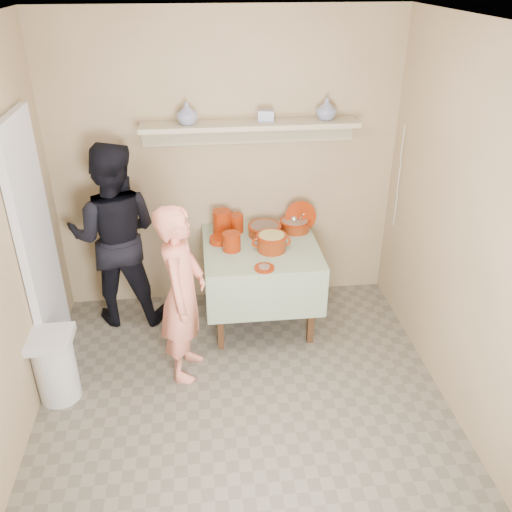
{
  "coord_description": "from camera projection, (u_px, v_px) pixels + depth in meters",
  "views": [
    {
      "loc": [
        -0.24,
        -2.76,
        2.89
      ],
      "look_at": [
        0.15,
        0.75,
        0.95
      ],
      "focal_mm": 38.0,
      "sensor_mm": 36.0,
      "label": 1
    }
  ],
  "objects": [
    {
      "name": "ground",
      "position": [
        247.0,
        426.0,
        3.82
      ],
      "size": [
        3.5,
        3.5,
        0.0
      ],
      "primitive_type": "plane",
      "color": "#6A6353",
      "rests_on": "ground"
    },
    {
      "name": "tile_panel",
      "position": [
        38.0,
        249.0,
        4.02
      ],
      "size": [
        0.06,
        0.7,
        2.0
      ],
      "primitive_type": "cube",
      "color": "silver",
      "rests_on": "ground"
    },
    {
      "name": "plate_stack_a",
      "position": [
        222.0,
        222.0,
        4.73
      ],
      "size": [
        0.16,
        0.16,
        0.22
      ],
      "primitive_type": "cylinder",
      "color": "maroon",
      "rests_on": "serving_table"
    },
    {
      "name": "plate_stack_b",
      "position": [
        236.0,
        223.0,
        4.78
      ],
      "size": [
        0.14,
        0.14,
        0.16
      ],
      "primitive_type": "cylinder",
      "color": "maroon",
      "rests_on": "serving_table"
    },
    {
      "name": "bowl_stack",
      "position": [
        231.0,
        242.0,
        4.48
      ],
      "size": [
        0.15,
        0.15,
        0.15
      ],
      "primitive_type": "cylinder",
      "color": "maroon",
      "rests_on": "serving_table"
    },
    {
      "name": "empty_bowl",
      "position": [
        220.0,
        240.0,
        4.62
      ],
      "size": [
        0.18,
        0.18,
        0.05
      ],
      "primitive_type": "cylinder",
      "color": "maroon",
      "rests_on": "serving_table"
    },
    {
      "name": "propped_lid",
      "position": [
        301.0,
        217.0,
        4.82
      ],
      "size": [
        0.28,
        0.1,
        0.27
      ],
      "primitive_type": "cylinder",
      "rotation": [
        1.29,
        0.0,
        -0.01
      ],
      "color": "maroon",
      "rests_on": "serving_table"
    },
    {
      "name": "vase_right",
      "position": [
        326.0,
        109.0,
        4.46
      ],
      "size": [
        0.2,
        0.2,
        0.18
      ],
      "primitive_type": "imported",
      "rotation": [
        0.0,
        0.0,
        0.23
      ],
      "color": "navy",
      "rests_on": "wall_shelf"
    },
    {
      "name": "vase_left",
      "position": [
        187.0,
        113.0,
        4.33
      ],
      "size": [
        0.21,
        0.21,
        0.18
      ],
      "primitive_type": "imported",
      "rotation": [
        0.0,
        0.0,
        0.29
      ],
      "color": "navy",
      "rests_on": "wall_shelf"
    },
    {
      "name": "ceramic_box",
      "position": [
        266.0,
        116.0,
        4.43
      ],
      "size": [
        0.14,
        0.11,
        0.09
      ],
      "primitive_type": "cube",
      "rotation": [
        0.0,
        0.0,
        -0.12
      ],
      "color": "navy",
      "rests_on": "wall_shelf"
    },
    {
      "name": "person_cook",
      "position": [
        183.0,
        294.0,
        4.01
      ],
      "size": [
        0.44,
        0.58,
        1.42
      ],
      "primitive_type": "imported",
      "rotation": [
        0.0,
        0.0,
        1.36
      ],
      "color": "#F18268",
      "rests_on": "ground"
    },
    {
      "name": "person_helper",
      "position": [
        115.0,
        236.0,
        4.62
      ],
      "size": [
        0.84,
        0.68,
        1.64
      ],
      "primitive_type": "imported",
      "rotation": [
        0.0,
        0.0,
        -3.22
      ],
      "color": "black",
      "rests_on": "ground"
    },
    {
      "name": "room_shell",
      "position": [
        244.0,
        218.0,
        3.05
      ],
      "size": [
        3.04,
        3.54,
        2.62
      ],
      "color": "tan",
      "rests_on": "ground"
    },
    {
      "name": "serving_table",
      "position": [
        261.0,
        257.0,
        4.65
      ],
      "size": [
        0.97,
        0.97,
        0.76
      ],
      "color": "#4C2D16",
      "rests_on": "ground"
    },
    {
      "name": "cazuela_meat_a",
      "position": [
        264.0,
        229.0,
        4.73
      ],
      "size": [
        0.3,
        0.3,
        0.1
      ],
      "color": "#641903",
      "rests_on": "serving_table"
    },
    {
      "name": "cazuela_meat_b",
      "position": [
        295.0,
        224.0,
        4.82
      ],
      "size": [
        0.28,
        0.28,
        0.1
      ],
      "color": "#641903",
      "rests_on": "serving_table"
    },
    {
      "name": "ladle",
      "position": [
        294.0,
        219.0,
        4.79
      ],
      "size": [
        0.08,
        0.26,
        0.19
      ],
      "color": "silver",
      "rests_on": "cazuela_meat_b"
    },
    {
      "name": "cazuela_rice",
      "position": [
        271.0,
        241.0,
        4.47
      ],
      "size": [
        0.33,
        0.25,
        0.14
      ],
      "color": "#641903",
      "rests_on": "serving_table"
    },
    {
      "name": "front_plate",
      "position": [
        264.0,
        268.0,
        4.23
      ],
      "size": [
        0.16,
        0.16,
        0.03
      ],
      "color": "maroon",
      "rests_on": "serving_table"
    },
    {
      "name": "wall_shelf",
      "position": [
        250.0,
        127.0,
        4.47
      ],
      "size": [
        1.8,
        0.25,
        0.21
      ],
      "color": "tan",
      "rests_on": "room_shell"
    },
    {
      "name": "trash_bin",
      "position": [
        55.0,
        366.0,
        3.95
      ],
      "size": [
        0.32,
        0.32,
        0.56
      ],
      "color": "silver",
      "rests_on": "ground"
    },
    {
      "name": "electrical_cord",
      "position": [
        399.0,
        177.0,
        4.65
      ],
      "size": [
        0.01,
        0.05,
        0.9
      ],
      "color": "silver",
      "rests_on": "wall_shelf"
    }
  ]
}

